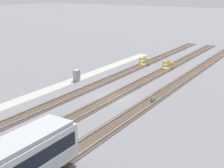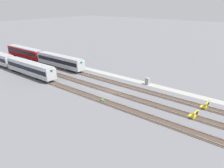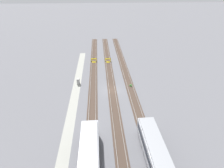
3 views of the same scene
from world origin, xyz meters
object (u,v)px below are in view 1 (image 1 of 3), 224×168
bumper_stop_nearest_track (144,62)px  electrical_cabinet (77,75)px  bumper_stop_near_inner_track (167,66)px  weed_clump (153,100)px

bumper_stop_nearest_track → electrical_cabinet: electrical_cabinet is taller
bumper_stop_near_inner_track → weed_clump: size_ratio=2.18×
bumper_stop_nearest_track → weed_clump: bumper_stop_nearest_track is taller
bumper_stop_near_inner_track → bumper_stop_nearest_track: bearing=-95.0°
bumper_stop_nearest_track → bumper_stop_near_inner_track: 4.79m
weed_clump → bumper_stop_near_inner_track: bearing=-162.8°
bumper_stop_nearest_track → electrical_cabinet: 15.06m
electrical_cabinet → bumper_stop_nearest_track: bearing=164.9°
bumper_stop_nearest_track → bumper_stop_near_inner_track: same height
bumper_stop_near_inner_track → weed_clump: 17.06m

